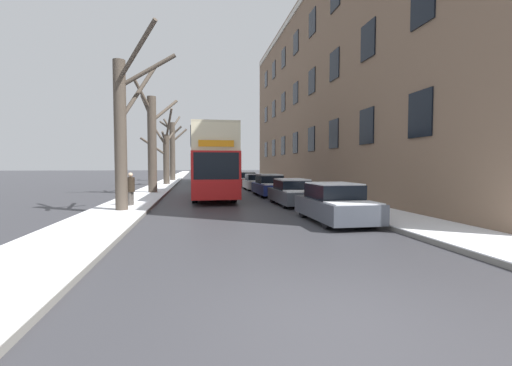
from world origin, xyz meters
name	(u,v)px	position (x,y,z in m)	size (l,w,h in m)	color
ground_plane	(349,319)	(0.00, 0.00, 0.00)	(320.00, 320.00, 0.00)	#38383D
sidewalk_left	(175,178)	(-5.33, 53.00, 0.08)	(2.53, 130.00, 0.16)	slate
sidewalk_right	(240,178)	(5.33, 53.00, 0.08)	(2.53, 130.00, 0.16)	slate
terrace_facade_right	(356,94)	(11.09, 22.53, 8.01)	(9.10, 38.19, 16.01)	#7A604C
bare_tree_left_0	(123,126)	(-5.03, 11.26, 3.76)	(2.99, 3.80, 7.56)	#4C4238
bare_tree_left_1	(152,140)	(-5.04, 21.34, 3.91)	(2.90, 3.60, 8.04)	#4C4238
bare_tree_left_2	(166,154)	(-5.09, 32.75, 3.24)	(3.33, 3.63, 7.84)	#4C4238
bare_tree_left_3	(173,148)	(-5.01, 42.91, 4.44)	(3.74, 3.16, 9.05)	#4C4238
double_decker_bus	(212,160)	(-0.99, 18.09, 2.45)	(2.53, 10.52, 4.34)	red
parked_car_0	(335,204)	(3.00, 7.55, 0.66)	(1.84, 4.12, 1.43)	#474C56
parked_car_1	(292,193)	(3.00, 13.10, 0.64)	(1.76, 4.29, 1.37)	#474C56
parked_car_2	(270,186)	(3.00, 18.75, 0.68)	(1.77, 4.60, 1.48)	navy
parked_car_3	(255,183)	(3.00, 24.36, 0.64)	(1.72, 4.07, 1.36)	silver
parked_car_4	(246,180)	(3.00, 29.60, 0.67)	(1.80, 4.21, 1.46)	maroon
oncoming_van	(201,172)	(-1.38, 37.66, 1.28)	(1.94, 5.18, 2.36)	#333842
pedestrian_left_sidewalk	(131,189)	(-5.09, 12.98, 0.95)	(0.38, 0.38, 1.73)	#4C4742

